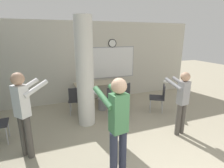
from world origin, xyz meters
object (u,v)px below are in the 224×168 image
at_px(folding_table, 98,84).
at_px(chair_table_right, 123,94).
at_px(bottle_on_table, 92,81).
at_px(person_playing_front, 118,122).
at_px(chair_table_left, 76,98).
at_px(chair_table_front, 115,101).
at_px(person_watching_back, 23,109).
at_px(chair_mid_room, 159,96).
at_px(person_playing_side, 182,99).

bearing_deg(folding_table, chair_table_right, -52.59).
distance_m(folding_table, bottle_on_table, 0.31).
bearing_deg(person_playing_front, chair_table_left, 94.68).
xyz_separation_m(bottle_on_table, chair_table_front, (0.39, -1.15, -0.35)).
height_order(chair_table_left, person_playing_front, person_playing_front).
xyz_separation_m(chair_table_left, person_playing_front, (0.22, -2.70, 0.51)).
xyz_separation_m(folding_table, bottle_on_table, (-0.25, -0.07, 0.17)).
bearing_deg(person_playing_front, folding_table, 78.74).
xyz_separation_m(folding_table, person_watching_back, (-2.10, -2.18, 0.31)).
bearing_deg(chair_table_left, folding_table, 35.37).
height_order(chair_table_left, person_watching_back, person_watching_back).
bearing_deg(chair_table_right, folding_table, 127.41).
bearing_deg(chair_table_right, person_playing_front, -116.03).
xyz_separation_m(chair_table_front, chair_table_right, (0.45, 0.46, 0.00)).
relative_size(chair_mid_room, person_playing_side, 0.56).
distance_m(chair_table_right, person_watching_back, 3.08).
xyz_separation_m(folding_table, chair_table_left, (-0.88, -0.63, -0.18)).
distance_m(bottle_on_table, chair_table_left, 0.91).
distance_m(folding_table, person_playing_front, 3.41).
relative_size(chair_table_front, person_watching_back, 0.51).
distance_m(chair_table_front, person_playing_front, 2.31).
relative_size(folding_table, bottle_on_table, 5.60).
relative_size(chair_mid_room, person_playing_front, 0.50).
relative_size(folding_table, chair_table_right, 1.86).
relative_size(person_playing_side, person_playing_front, 0.89).
relative_size(chair_table_front, chair_mid_room, 1.00).
height_order(folding_table, chair_table_left, chair_table_left).
bearing_deg(person_playing_side, chair_mid_room, 76.50).
relative_size(bottle_on_table, person_watching_back, 0.17).
relative_size(chair_table_left, person_playing_front, 0.50).
relative_size(chair_table_left, chair_table_right, 1.00).
bearing_deg(person_watching_back, person_playing_front, -38.62).
distance_m(chair_table_right, person_playing_side, 1.99).
relative_size(folding_table, chair_table_front, 1.86).
distance_m(chair_table_front, chair_table_right, 0.64).
xyz_separation_m(bottle_on_table, person_playing_front, (-0.41, -3.26, 0.16)).
bearing_deg(person_watching_back, chair_table_left, 51.96).
bearing_deg(chair_mid_room, folding_table, 139.76).
bearing_deg(folding_table, person_playing_front, -101.26).
height_order(chair_table_front, person_playing_side, person_playing_side).
relative_size(chair_table_left, person_watching_back, 0.51).
relative_size(chair_table_front, chair_table_right, 1.00).
height_order(chair_table_left, person_playing_side, person_playing_side).
bearing_deg(bottle_on_table, chair_table_right, -39.64).
relative_size(bottle_on_table, chair_table_right, 0.33).
distance_m(folding_table, person_playing_side, 2.90).
xyz_separation_m(chair_mid_room, person_playing_side, (-0.31, -1.27, 0.40)).
height_order(chair_table_front, person_playing_front, person_playing_front).
height_order(folding_table, person_watching_back, person_watching_back).
bearing_deg(person_watching_back, chair_table_front, 23.15).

